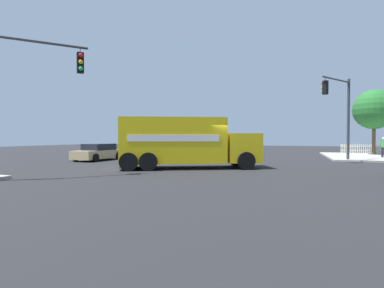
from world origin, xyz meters
TOP-DOWN VIEW (x-y plane):
  - ground_plane at (0.00, 0.00)m, footprint 100.00×100.00m
  - delivery_truck at (1.64, 0.73)m, footprint 8.32×5.71m
  - traffic_light_primary at (-7.73, -7.16)m, footprint 2.24×3.11m
  - traffic_light_secondary at (6.84, 7.24)m, footprint 2.96×3.12m
  - sedan_tan at (10.26, -2.67)m, footprint 2.15×4.36m
  - pedestrian_near_corner at (-11.61, -11.51)m, footprint 0.50×0.33m
  - picket_fence_run at (-13.14, -18.72)m, footprint 7.48×0.05m
  - shade_tree_near at (-11.95, -16.08)m, footprint 3.87×3.87m

SIDE VIEW (x-z plane):
  - ground_plane at x=0.00m, z-range 0.00..0.00m
  - picket_fence_run at x=-13.14m, z-range 0.15..1.10m
  - sedan_tan at x=10.26m, z-range -0.03..1.28m
  - pedestrian_near_corner at x=-11.61m, z-range 0.26..1.97m
  - delivery_truck at x=1.64m, z-range 0.06..3.00m
  - traffic_light_primary at x=-7.73m, z-range 1.06..7.18m
  - traffic_light_secondary at x=6.84m, z-range 1.10..7.27m
  - shade_tree_near at x=-11.95m, z-range 1.37..7.73m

